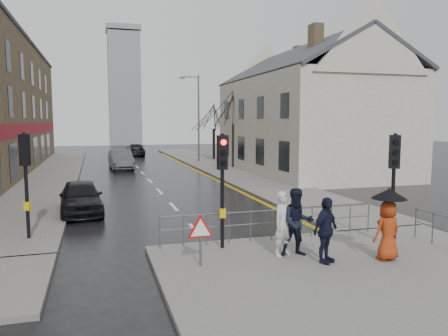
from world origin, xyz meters
TOP-DOWN VIEW (x-y plane):
  - ground at (0.00, 0.00)m, footprint 120.00×120.00m
  - near_pavement at (3.00, -3.50)m, footprint 10.00×9.00m
  - left_pavement at (-6.50, 23.00)m, footprint 4.00×44.00m
  - right_pavement at (6.50, 25.00)m, footprint 4.00×40.00m
  - pavement_bridge_right at (6.50, 3.00)m, footprint 4.00×4.20m
  - building_right_cream at (12.00, 18.00)m, footprint 9.00×16.40m
  - church_tower at (1.50, 62.00)m, footprint 5.00×5.00m
  - traffic_signal_near_left at (0.20, 0.20)m, footprint 0.28×0.27m
  - traffic_signal_near_right at (5.20, -1.00)m, footprint 0.34×0.33m
  - traffic_signal_far_left at (-5.50, 3.00)m, footprint 0.34×0.33m
  - guard_railing_front at (1.95, 0.60)m, footprint 7.14×0.04m
  - warning_sign at (-0.80, -1.21)m, footprint 0.80×0.07m
  - street_lamp at (5.82, 28.00)m, footprint 1.83×0.25m
  - tree_near at (7.50, 22.00)m, footprint 2.40×2.40m
  - tree_far at (8.00, 30.00)m, footprint 2.40×2.40m
  - pedestrian_a at (1.62, -1.01)m, footprint 0.78×0.66m
  - pedestrian_b at (1.99, -1.13)m, footprint 1.03×0.86m
  - pedestrian_with_umbrella at (4.17, -2.17)m, footprint 0.96×0.96m
  - pedestrian_d at (2.44, -1.91)m, footprint 1.11×0.88m
  - car_parked at (-4.00, 7.08)m, footprint 1.94×4.27m
  - car_mid at (-1.39, 23.95)m, footprint 1.91×4.84m
  - car_far at (0.95, 37.42)m, footprint 1.93×4.67m

SIDE VIEW (x-z plane):
  - ground at x=0.00m, z-range 0.00..0.00m
  - near_pavement at x=3.00m, z-range 0.00..0.14m
  - left_pavement at x=-6.50m, z-range 0.00..0.14m
  - right_pavement at x=6.50m, z-range 0.00..0.14m
  - pavement_bridge_right at x=6.50m, z-range 0.00..0.14m
  - car_far at x=0.95m, z-range 0.00..1.35m
  - car_parked at x=-4.00m, z-range 0.00..1.42m
  - car_mid at x=-1.39m, z-range 0.00..1.57m
  - guard_railing_front at x=1.95m, z-range 0.36..1.36m
  - pedestrian_d at x=2.44m, z-range 0.14..1.91m
  - warning_sign at x=-0.80m, z-range 0.37..1.72m
  - pedestrian_a at x=1.62m, z-range 0.14..1.96m
  - pedestrian_b at x=1.99m, z-range 0.14..2.05m
  - pedestrian_with_umbrella at x=4.17m, z-range 0.25..2.22m
  - traffic_signal_near_left at x=0.20m, z-range 0.76..4.16m
  - traffic_signal_near_right at x=5.20m, z-range 0.76..4.16m
  - traffic_signal_far_left at x=-5.50m, z-range 0.76..4.16m
  - tree_far at x=8.00m, z-range 1.60..7.24m
  - street_lamp at x=5.82m, z-range 0.71..8.71m
  - building_right_cream at x=12.00m, z-range -0.27..9.83m
  - tree_near at x=7.50m, z-range 1.85..8.43m
  - church_tower at x=1.50m, z-range 0.00..18.00m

